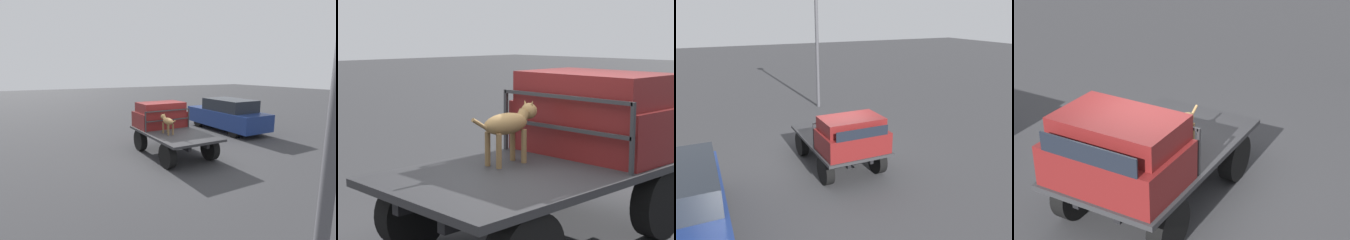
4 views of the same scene
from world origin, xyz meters
TOP-DOWN VIEW (x-y plane):
  - ground_plane at (0.00, 0.00)m, footprint 80.00×80.00m
  - flatbed_truck at (0.00, 0.00)m, footprint 3.47×1.96m
  - truck_cab at (1.04, 0.00)m, footprint 1.24×1.84m
  - truck_headboard at (0.38, 0.00)m, footprint 0.04×1.84m
  - dog at (-0.12, 0.32)m, footprint 0.97×0.23m
  - parked_sedan at (2.15, -4.40)m, footprint 4.50×1.75m

SIDE VIEW (x-z plane):
  - ground_plane at x=0.00m, z-range 0.00..0.00m
  - flatbed_truck at x=0.00m, z-range 0.18..1.02m
  - parked_sedan at x=2.15m, z-range 0.00..1.62m
  - dog at x=-0.12m, z-range 0.94..1.62m
  - truck_cab at x=1.04m, z-range 0.82..1.78m
  - truck_headboard at x=0.38m, z-range 0.97..1.71m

